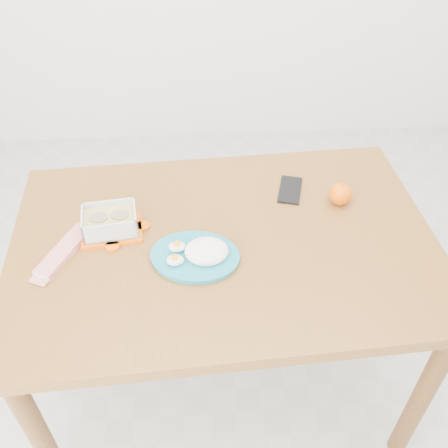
{
  "coord_description": "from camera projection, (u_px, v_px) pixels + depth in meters",
  "views": [
    {
      "loc": [
        -0.2,
        -1.1,
        1.79
      ],
      "look_at": [
        -0.13,
        -0.02,
        0.81
      ],
      "focal_mm": 40.0,
      "sensor_mm": 36.0,
      "label": 1
    }
  ],
  "objects": [
    {
      "name": "ground",
      "position": [
        257.0,
        366.0,
        2.02
      ],
      "size": [
        3.5,
        3.5,
        0.0
      ],
      "primitive_type": "plane",
      "color": "#B7B7B2",
      "rests_on": "ground"
    },
    {
      "name": "orange_fruit",
      "position": [
        340.0,
        194.0,
        1.59
      ],
      "size": [
        0.07,
        0.07,
        0.07
      ],
      "primitive_type": "sphere",
      "color": "#E75404",
      "rests_on": "dining_table"
    },
    {
      "name": "smartphone",
      "position": [
        290.0,
        190.0,
        1.66
      ],
      "size": [
        0.1,
        0.16,
        0.01
      ],
      "primitive_type": "cube",
      "rotation": [
        0.0,
        0.0,
        -0.26
      ],
      "color": "black",
      "rests_on": "dining_table"
    },
    {
      "name": "food_container",
      "position": [
        110.0,
        222.0,
        1.49
      ],
      "size": [
        0.2,
        0.16,
        0.08
      ],
      "rotation": [
        0.0,
        0.0,
        0.13
      ],
      "color": "#EE5C07",
      "rests_on": "dining_table"
    },
    {
      "name": "candy_bar",
      "position": [
        64.0,
        251.0,
        1.44
      ],
      "size": [
        0.14,
        0.22,
        0.02
      ],
      "primitive_type": "cube",
      "rotation": [
        0.0,
        0.0,
        1.13
      ],
      "color": "red",
      "rests_on": "dining_table"
    },
    {
      "name": "dining_table",
      "position": [
        224.0,
        260.0,
        1.56
      ],
      "size": [
        1.32,
        0.92,
        0.75
      ],
      "rotation": [
        0.0,
        0.0,
        0.06
      ],
      "color": "brown",
      "rests_on": "ground"
    },
    {
      "name": "rice_plate",
      "position": [
        199.0,
        253.0,
        1.42
      ],
      "size": [
        0.29,
        0.29,
        0.07
      ],
      "rotation": [
        0.0,
        0.0,
        -0.19
      ],
      "color": "teal",
      "rests_on": "dining_table"
    }
  ]
}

